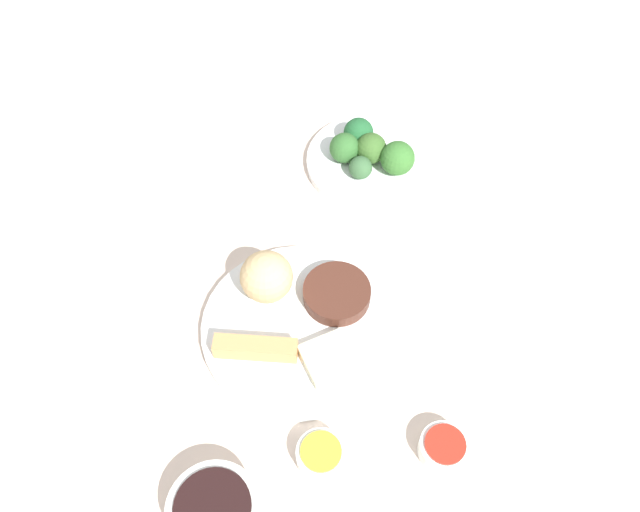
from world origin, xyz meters
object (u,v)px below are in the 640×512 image
(soy_sauce_bowl, at_px, (215,512))
(sauce_ramekin_hot_mustard, at_px, (321,455))
(broccoli_plate, at_px, (371,162))
(main_plate, at_px, (298,327))
(sauce_ramekin_sweet_and_sour, at_px, (443,448))

(soy_sauce_bowl, xyz_separation_m, sauce_ramekin_hot_mustard, (0.06, -0.12, -0.01))
(broccoli_plate, distance_m, sauce_ramekin_hot_mustard, 0.49)
(main_plate, height_order, broccoli_plate, main_plate)
(broccoli_plate, height_order, sauce_ramekin_sweet_and_sour, sauce_ramekin_sweet_and_sour)
(soy_sauce_bowl, bearing_deg, broccoli_plate, -22.59)
(broccoli_plate, relative_size, sauce_ramekin_hot_mustard, 3.50)
(soy_sauce_bowl, distance_m, sauce_ramekin_hot_mustard, 0.14)
(main_plate, height_order, soy_sauce_bowl, soy_sauce_bowl)
(sauce_ramekin_hot_mustard, bearing_deg, main_plate, 7.78)
(sauce_ramekin_hot_mustard, relative_size, sauce_ramekin_sweet_and_sour, 1.00)
(sauce_ramekin_sweet_and_sour, bearing_deg, soy_sauce_bowl, 103.33)
(soy_sauce_bowl, xyz_separation_m, sauce_ramekin_sweet_and_sour, (0.06, -0.27, -0.01))
(main_plate, bearing_deg, sauce_ramekin_hot_mustard, -172.22)
(sauce_ramekin_hot_mustard, bearing_deg, sauce_ramekin_sweet_and_sour, -89.02)
(main_plate, distance_m, sauce_ramekin_hot_mustard, 0.18)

